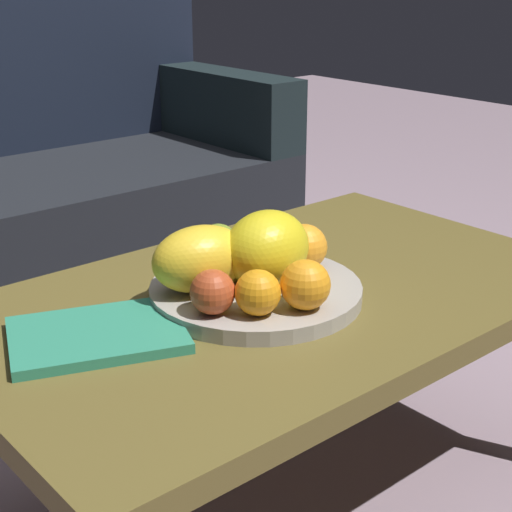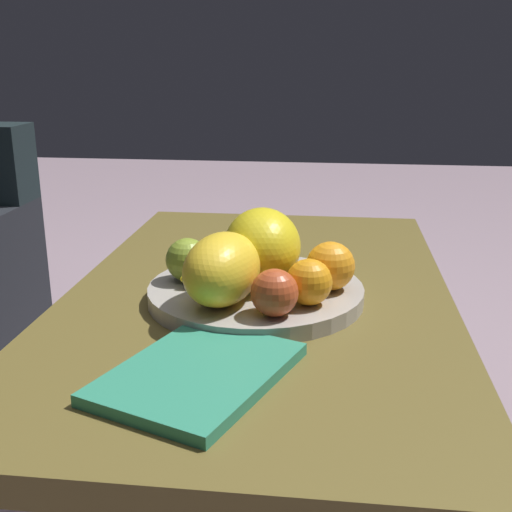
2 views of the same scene
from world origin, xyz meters
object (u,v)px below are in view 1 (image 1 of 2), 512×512
object	(u,v)px
melon_large_front	(267,248)
orange_left	(258,293)
apple_left	(255,246)
apple_right	(213,292)
fruit_bowl	(256,292)
orange_right	(305,285)
apple_front	(218,244)
melon_smaller_beside	(200,259)
banana_bunch	(235,264)
orange_front	(304,247)
magazine	(97,335)
coffee_table	(278,315)

from	to	relation	value
melon_large_front	orange_left	world-z (taller)	melon_large_front
apple_left	apple_right	distance (m)	0.22
fruit_bowl	orange_right	xyz separation A→B (m)	(-0.00, -0.12, 0.05)
orange_left	melon_large_front	bearing A→B (deg)	42.38
apple_left	orange_right	bearing A→B (deg)	-109.02
apple_front	apple_left	bearing A→B (deg)	-35.85
melon_smaller_beside	banana_bunch	distance (m)	0.08
melon_large_front	melon_smaller_beside	xyz separation A→B (m)	(-0.10, 0.05, -0.01)
apple_left	banana_bunch	bearing A→B (deg)	-155.67
orange_front	apple_right	size ratio (longest dim) A/B	1.15
apple_front	apple_right	xyz separation A→B (m)	(-0.13, -0.16, -0.00)
melon_large_front	magazine	bearing A→B (deg)	170.85
orange_front	apple_left	world-z (taller)	orange_front
orange_front	orange_left	world-z (taller)	orange_front
orange_front	melon_smaller_beside	bearing A→B (deg)	168.30
melon_large_front	fruit_bowl	bearing A→B (deg)	152.13
orange_front	apple_left	bearing A→B (deg)	120.56
fruit_bowl	melon_smaller_beside	world-z (taller)	melon_smaller_beside
coffee_table	apple_right	bearing A→B (deg)	-166.36
melon_large_front	orange_front	bearing A→B (deg)	5.92
orange_left	orange_right	bearing A→B (deg)	-24.32
coffee_table	apple_front	size ratio (longest dim) A/B	14.91
orange_front	apple_right	world-z (taller)	orange_front
coffee_table	orange_right	world-z (taller)	orange_right
coffee_table	orange_front	size ratio (longest dim) A/B	13.53
melon_smaller_beside	magazine	size ratio (longest dim) A/B	0.64
coffee_table	orange_right	distance (m)	0.17
orange_front	banana_bunch	size ratio (longest dim) A/B	0.45
melon_large_front	apple_front	xyz separation A→B (m)	(-0.00, 0.12, -0.03)
coffee_table	fruit_bowl	world-z (taller)	fruit_bowl
fruit_bowl	banana_bunch	world-z (taller)	banana_bunch
banana_bunch	magazine	bearing A→B (deg)	-178.84
coffee_table	melon_large_front	distance (m)	0.14
orange_left	apple_left	bearing A→B (deg)	50.51
coffee_table	orange_right	xyz separation A→B (m)	(-0.05, -0.12, 0.11)
fruit_bowl	apple_right	bearing A→B (deg)	-161.22
coffee_table	fruit_bowl	xyz separation A→B (m)	(-0.05, -0.00, 0.06)
coffee_table	melon_large_front	world-z (taller)	melon_large_front
melon_smaller_beside	orange_front	distance (m)	0.19
magazine	melon_smaller_beside	bearing A→B (deg)	21.99
melon_smaller_beside	orange_left	distance (m)	0.13
fruit_bowl	orange_left	bearing A→B (deg)	-129.14
fruit_bowl	melon_large_front	size ratio (longest dim) A/B	2.27
orange_front	orange_right	world-z (taller)	orange_front
coffee_table	melon_large_front	bearing A→B (deg)	-165.79
fruit_bowl	banana_bunch	distance (m)	0.06
melon_smaller_beside	orange_right	bearing A→B (deg)	-63.83
melon_large_front	apple_left	bearing A→B (deg)	60.30
fruit_bowl	apple_right	distance (m)	0.14
coffee_table	melon_large_front	size ratio (longest dim) A/B	6.96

